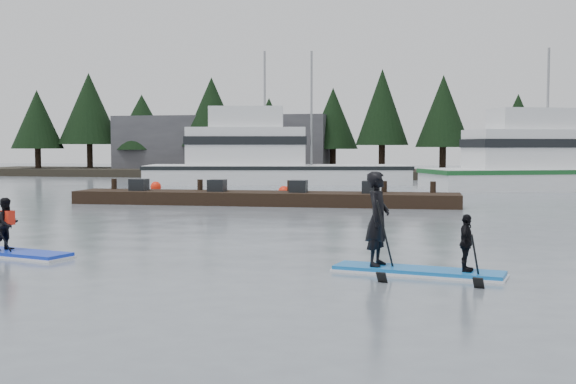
% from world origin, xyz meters
% --- Properties ---
extents(ground, '(160.00, 160.00, 0.00)m').
position_xyz_m(ground, '(0.00, 0.00, 0.00)').
color(ground, slate).
rests_on(ground, ground).
extents(far_shore, '(70.00, 8.00, 0.60)m').
position_xyz_m(far_shore, '(0.00, 42.00, 0.30)').
color(far_shore, '#2D281E').
rests_on(far_shore, ground).
extents(treeline, '(60.00, 4.00, 8.00)m').
position_xyz_m(treeline, '(0.00, 42.00, 0.00)').
color(treeline, black).
rests_on(treeline, ground).
extents(waterfront_building, '(18.00, 6.00, 5.00)m').
position_xyz_m(waterfront_building, '(-14.00, 44.00, 2.50)').
color(waterfront_building, '#4C4C51').
rests_on(waterfront_building, ground).
extents(fishing_boat_large, '(17.47, 8.17, 9.60)m').
position_xyz_m(fishing_boat_large, '(-6.79, 30.92, 0.72)').
color(fishing_boat_large, white).
rests_on(fishing_boat_large, ground).
extents(fishing_boat_medium, '(15.73, 10.07, 8.98)m').
position_xyz_m(fishing_boat_medium, '(10.32, 28.65, 0.65)').
color(fishing_boat_medium, white).
rests_on(fishing_boat_medium, ground).
extents(floating_dock, '(16.28, 2.79, 0.54)m').
position_xyz_m(floating_dock, '(-2.97, 14.53, 0.27)').
color(floating_dock, black).
rests_on(floating_dock, ground).
extents(buoy_b, '(0.61, 0.61, 0.61)m').
position_xyz_m(buoy_b, '(-3.39, 20.28, 0.00)').
color(buoy_b, red).
rests_on(buoy_b, ground).
extents(buoy_a, '(0.60, 0.60, 0.60)m').
position_xyz_m(buoy_a, '(-11.54, 23.37, 0.00)').
color(buoy_a, red).
rests_on(buoy_a, ground).
extents(paddleboard_solo, '(3.30, 1.52, 1.79)m').
position_xyz_m(paddleboard_solo, '(-5.02, -0.39, 0.40)').
color(paddleboard_solo, '#1533C7').
rests_on(paddleboard_solo, ground).
extents(paddleboard_duo, '(3.31, 1.50, 2.49)m').
position_xyz_m(paddleboard_duo, '(3.80, -0.76, 0.69)').
color(paddleboard_duo, blue).
rests_on(paddleboard_duo, ground).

